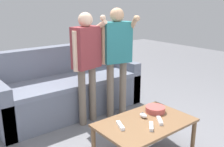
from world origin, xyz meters
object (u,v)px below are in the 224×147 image
(game_remote_wand_far, at_px, (160,121))
(snack_bowl, at_px, (155,109))
(player_right, at_px, (117,51))
(game_remote_wand_spare, at_px, (151,126))
(game_remote_wand_near, at_px, (120,125))
(player_center, at_px, (86,56))
(coffee_table, at_px, (145,126))
(couch, at_px, (67,89))
(game_remote_nunchuk, at_px, (143,115))

(game_remote_wand_far, bearing_deg, snack_bowl, 52.92)
(player_right, bearing_deg, game_remote_wand_far, -106.10)
(game_remote_wand_spare, bearing_deg, game_remote_wand_near, 138.48)
(player_center, height_order, game_remote_wand_spare, player_center)
(coffee_table, xyz_separation_m, player_center, (-0.02, 1.02, 0.54))
(player_right, bearing_deg, couch, 126.85)
(snack_bowl, bearing_deg, game_remote_wand_near, -176.93)
(game_remote_wand_near, bearing_deg, player_center, 75.42)
(couch, bearing_deg, game_remote_wand_spare, -90.34)
(snack_bowl, bearing_deg, game_remote_wand_far, -127.08)
(coffee_table, bearing_deg, couch, 91.47)
(player_center, relative_size, game_remote_wand_near, 8.67)
(game_remote_wand_far, bearing_deg, couch, 95.03)
(game_remote_wand_far, distance_m, game_remote_wand_spare, 0.16)
(couch, relative_size, snack_bowl, 9.82)
(snack_bowl, height_order, player_right, player_right)
(game_remote_nunchuk, bearing_deg, snack_bowl, 5.69)
(player_center, relative_size, game_remote_wand_far, 9.73)
(player_center, bearing_deg, game_remote_wand_near, -104.58)
(couch, bearing_deg, coffee_table, -88.53)
(game_remote_wand_near, bearing_deg, couch, 81.12)
(couch, height_order, snack_bowl, couch)
(coffee_table, height_order, game_remote_wand_near, game_remote_wand_near)
(game_remote_wand_far, height_order, game_remote_wand_spare, same)
(player_center, xyz_separation_m, game_remote_wand_near, (-0.25, -0.95, -0.48))
(game_remote_nunchuk, relative_size, player_right, 0.06)
(coffee_table, relative_size, player_center, 0.67)
(player_center, height_order, game_remote_wand_far, player_center)
(player_center, bearing_deg, player_right, -10.57)
(couch, xyz_separation_m, player_right, (0.44, -0.59, 0.60))
(couch, bearing_deg, game_remote_wand_far, -84.97)
(game_remote_wand_near, bearing_deg, game_remote_wand_far, -23.88)
(couch, xyz_separation_m, snack_bowl, (0.29, -1.43, 0.11))
(coffee_table, xyz_separation_m, game_remote_wand_far, (0.10, -0.09, 0.06))
(snack_bowl, xyz_separation_m, game_remote_wand_near, (-0.52, -0.03, -0.01))
(couch, xyz_separation_m, coffee_table, (0.04, -1.53, 0.03))
(game_remote_wand_far, bearing_deg, game_remote_wand_spare, -169.21)
(coffee_table, height_order, snack_bowl, snack_bowl)
(game_remote_wand_far, bearing_deg, game_remote_nunchuk, 107.76)
(player_right, height_order, player_center, player_right)
(snack_bowl, bearing_deg, player_center, 106.26)
(game_remote_nunchuk, relative_size, game_remote_wand_far, 0.60)
(coffee_table, height_order, game_remote_nunchuk, game_remote_nunchuk)
(snack_bowl, distance_m, game_remote_nunchuk, 0.20)
(coffee_table, bearing_deg, game_remote_wand_spare, -111.59)
(coffee_table, xyz_separation_m, game_remote_wand_spare, (-0.05, -0.12, 0.06))
(couch, relative_size, game_remote_wand_spare, 15.11)
(player_center, bearing_deg, game_remote_wand_far, -83.66)
(couch, bearing_deg, game_remote_nunchuk, -86.54)
(game_remote_nunchuk, relative_size, player_center, 0.06)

